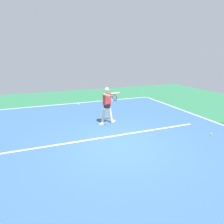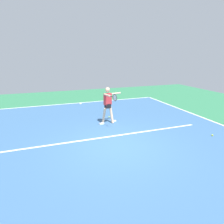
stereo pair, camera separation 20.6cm
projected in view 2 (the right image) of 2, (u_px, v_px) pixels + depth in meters
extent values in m
plane|color=#2D754C|center=(118.00, 146.00, 6.97)|extent=(23.92, 23.92, 0.00)
cube|color=#38608E|center=(118.00, 146.00, 6.97)|extent=(10.74, 13.96, 0.00)
cube|color=white|center=(80.00, 103.00, 13.23)|extent=(10.74, 0.10, 0.01)
cube|color=white|center=(110.00, 137.00, 7.76)|extent=(8.06, 0.10, 0.01)
cube|color=white|center=(81.00, 103.00, 13.05)|extent=(0.10, 0.30, 0.01)
cylinder|color=beige|center=(111.00, 115.00, 9.29)|extent=(0.18, 0.36, 0.82)
cube|color=white|center=(114.00, 121.00, 9.45)|extent=(0.26, 0.15, 0.07)
cylinder|color=beige|center=(104.00, 116.00, 9.08)|extent=(0.18, 0.36, 0.82)
cube|color=white|center=(102.00, 124.00, 9.12)|extent=(0.26, 0.15, 0.07)
cube|color=black|center=(108.00, 106.00, 9.06)|extent=(0.28, 0.25, 0.20)
cube|color=red|center=(108.00, 99.00, 8.97)|extent=(0.37, 0.25, 0.52)
sphere|color=beige|center=(108.00, 90.00, 8.85)|extent=(0.21, 0.21, 0.21)
cylinder|color=beige|center=(116.00, 93.00, 9.13)|extent=(0.53, 0.19, 0.08)
cylinder|color=beige|center=(107.00, 95.00, 8.60)|extent=(0.19, 0.53, 0.08)
cylinder|color=black|center=(112.00, 97.00, 8.30)|extent=(0.07, 0.22, 0.03)
torus|color=black|center=(115.00, 98.00, 8.10)|extent=(0.08, 0.29, 0.29)
cylinder|color=silver|center=(115.00, 98.00, 8.10)|extent=(0.06, 0.24, 0.25)
sphere|color=#CCE033|center=(212.00, 135.00, 7.81)|extent=(0.07, 0.07, 0.07)
sphere|color=#C6E53D|center=(109.00, 117.00, 10.13)|extent=(0.07, 0.07, 0.07)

